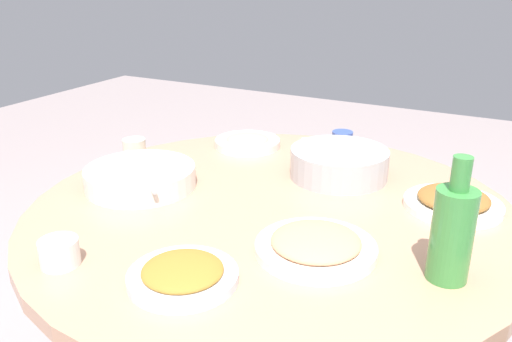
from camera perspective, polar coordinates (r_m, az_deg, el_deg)
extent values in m
cylinder|color=#99999E|center=(1.50, 1.52, -16.83)|extent=(0.10, 0.10, 0.68)
cylinder|color=tan|center=(1.31, 1.68, -4.49)|extent=(1.19, 1.19, 0.04)
cylinder|color=#B2B5BA|center=(1.48, 8.89, 0.82)|extent=(0.27, 0.27, 0.08)
ellipsoid|color=white|center=(1.48, 8.90, 0.97)|extent=(0.22, 0.22, 0.09)
cube|color=white|center=(1.46, 6.11, 2.50)|extent=(0.16, 0.11, 0.01)
cylinder|color=silver|center=(1.44, -12.28, -0.65)|extent=(0.29, 0.29, 0.06)
cylinder|color=black|center=(1.44, -12.26, -0.80)|extent=(0.25, 0.25, 0.04)
cylinder|color=silver|center=(1.43, -12.34, 0.07)|extent=(0.21, 0.26, 0.01)
cylinder|color=white|center=(1.11, 6.41, -8.25)|extent=(0.25, 0.25, 0.02)
ellipsoid|color=#E9956B|center=(1.10, 6.44, -7.46)|extent=(0.19, 0.19, 0.03)
cylinder|color=white|center=(1.37, 20.33, -3.42)|extent=(0.23, 0.23, 0.02)
ellipsoid|color=#8F5C29|center=(1.37, 20.43, -2.72)|extent=(0.17, 0.17, 0.04)
cylinder|color=silver|center=(1.02, -7.98, -11.14)|extent=(0.21, 0.21, 0.02)
ellipsoid|color=#A9742A|center=(1.01, -8.02, -10.44)|extent=(0.15, 0.15, 0.03)
cylinder|color=silver|center=(1.72, -0.92, 3.01)|extent=(0.21, 0.21, 0.03)
ellipsoid|color=#D4B17F|center=(1.72, -0.92, 3.42)|extent=(0.14, 0.14, 0.03)
cylinder|color=#3D8C40|center=(1.04, 20.24, -6.50)|extent=(0.08, 0.08, 0.18)
cylinder|color=#3D8C40|center=(0.99, 21.12, -0.27)|extent=(0.03, 0.03, 0.06)
cylinder|color=beige|center=(1.66, -12.89, 2.35)|extent=(0.07, 0.07, 0.06)
cylinder|color=white|center=(1.12, -20.32, -8.19)|extent=(0.08, 0.08, 0.05)
cylinder|color=#364E9B|center=(1.74, 9.14, 3.41)|extent=(0.07, 0.07, 0.05)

